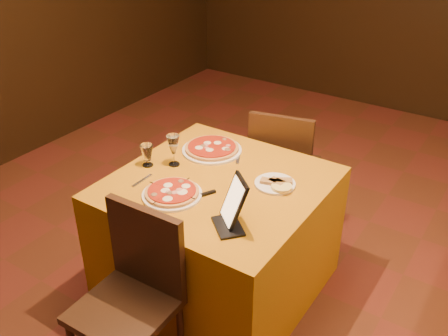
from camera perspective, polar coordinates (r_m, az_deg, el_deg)
The scene contains 12 objects.
main_table at distance 2.93m, azimuth -0.60°, elevation -7.81°, with size 1.10×1.10×0.75m, color #AD6E0B.
chair_main_near at distance 2.44m, azimuth -11.37°, elevation -15.56°, with size 0.37×0.37×0.91m, color black, non-canonical shape.
chair_main_far at distance 3.49m, azimuth 7.01°, elevation 0.22°, with size 0.45×0.45×0.91m, color black, non-canonical shape.
pizza_near at distance 2.61m, azimuth -5.96°, elevation -2.89°, with size 0.31×0.31×0.03m.
pizza_far at distance 3.02m, azimuth -1.39°, elevation 2.20°, with size 0.36×0.36×0.03m.
cutlet_dish at distance 2.70m, azimuth 5.85°, elevation -1.70°, with size 0.22×0.22×0.03m.
wine_glass at distance 2.85m, azimuth -5.79°, elevation 2.05°, with size 0.07×0.07×0.19m, color tan, non-canonical shape.
water_glass at distance 2.88m, azimuth -8.78°, elevation 1.43°, with size 0.07×0.07×0.13m, color white, non-canonical shape.
tablet at distance 2.34m, azimuth 1.15°, elevation -3.81°, with size 0.17×0.01×0.24m, color black.
knife at distance 2.58m, azimuth -3.49°, elevation -3.48°, with size 0.21×0.02×0.01m, color #ADAEB4.
fork_near at distance 2.76m, azimuth -9.34°, elevation -1.43°, with size 0.15×0.02×0.01m, color #B4B4BB.
fork_far at distance 2.96m, azimuth 1.65°, elevation 1.26°, with size 0.17×0.02×0.01m, color silver.
Camera 1 is at (0.76, -1.77, 2.17)m, focal length 40.00 mm.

